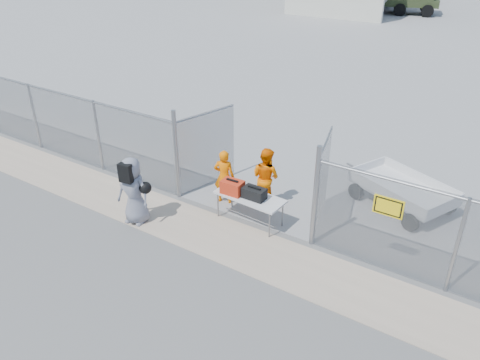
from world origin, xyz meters
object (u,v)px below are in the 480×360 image
Objects in this scene: folding_table at (250,209)px; security_worker_left at (224,177)px; security_worker_right at (266,177)px; visitor at (134,191)px; utility_trailer at (402,192)px.

security_worker_left is at bearing 160.35° from folding_table.
security_worker_right is at bearing -174.17° from security_worker_left.
utility_trailer is at bearing 30.68° from visitor.
security_worker_left is 4.70m from utility_trailer.
folding_table is at bearing 137.03° from security_worker_left.
visitor is 6.92m from utility_trailer.
security_worker_right is at bearing 98.85° from folding_table.
security_worker_left is 0.86× the size of visitor.
utility_trailer is at bearing 46.94° from folding_table.
security_worker_right reaches higher than folding_table.
folding_table is at bearing 24.08° from visitor.
security_worker_left reaches higher than folding_table.
security_worker_left is 0.45× the size of utility_trailer.
folding_table is 1.23m from security_worker_left.
security_worker_left is 2.39m from visitor.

